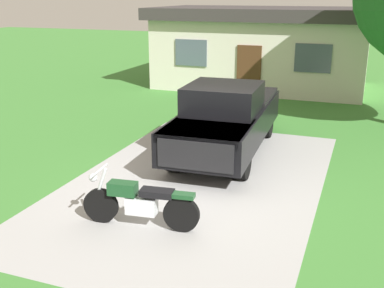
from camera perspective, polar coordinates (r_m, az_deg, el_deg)
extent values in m
plane|color=#3C7A32|center=(10.74, 0.64, -4.59)|extent=(80.00, 80.00, 0.00)
cube|color=#A0A0A0|center=(10.74, 0.64, -4.58)|extent=(5.43, 8.98, 0.01)
cylinder|color=black|center=(8.97, -10.98, -7.33)|extent=(0.67, 0.20, 0.66)
cylinder|color=black|center=(8.48, -1.29, -8.52)|extent=(0.67, 0.20, 0.66)
cube|color=silver|center=(8.65, -6.15, -7.42)|extent=(0.59, 0.32, 0.32)
cube|color=#194723|center=(8.65, -8.41, -5.35)|extent=(0.55, 0.32, 0.24)
cube|color=black|center=(8.44, -4.28, -5.93)|extent=(0.63, 0.35, 0.12)
cube|color=#194723|center=(8.32, -1.31, -6.24)|extent=(0.50, 0.26, 0.08)
cylinder|color=silver|center=(8.82, -11.12, -5.15)|extent=(0.34, 0.10, 0.77)
cylinder|color=silver|center=(8.71, -11.25, -3.21)|extent=(0.12, 0.70, 0.04)
sphere|color=silver|center=(8.81, -11.91, -3.99)|extent=(0.16, 0.16, 0.16)
cylinder|color=black|center=(10.83, 6.11, -2.10)|extent=(0.34, 0.85, 0.84)
cylinder|color=black|center=(11.25, -2.09, -1.25)|extent=(0.34, 0.85, 0.84)
cylinder|color=black|center=(14.13, 9.04, 2.53)|extent=(0.34, 0.85, 0.84)
cylinder|color=black|center=(14.45, 2.60, 3.08)|extent=(0.34, 0.85, 0.84)
cube|color=black|center=(12.57, 4.19, 2.58)|extent=(2.27, 5.69, 0.80)
cube|color=black|center=(10.76, 1.89, 1.66)|extent=(1.99, 1.99, 0.20)
cube|color=black|center=(12.01, 3.82, 5.55)|extent=(1.89, 1.99, 0.70)
cube|color=#3F4C56|center=(11.28, 2.82, 4.24)|extent=(1.71, 0.24, 0.60)
cube|color=black|center=(13.97, 5.73, 5.15)|extent=(2.02, 2.49, 0.50)
cube|color=black|center=(10.00, 0.42, -1.41)|extent=(1.70, 0.18, 0.64)
cube|color=beige|center=(21.92, 8.56, 10.84)|extent=(9.00, 5.00, 3.00)
cube|color=#383333|center=(21.79, 8.78, 15.41)|extent=(9.60, 5.60, 0.50)
cube|color=#4C2D19|center=(19.54, 6.89, 8.74)|extent=(1.00, 0.08, 2.10)
cube|color=#4C5966|center=(20.19, -0.12, 11.01)|extent=(1.40, 0.06, 1.10)
cube|color=#4C5966|center=(19.02, 14.46, 10.04)|extent=(1.40, 0.06, 1.10)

